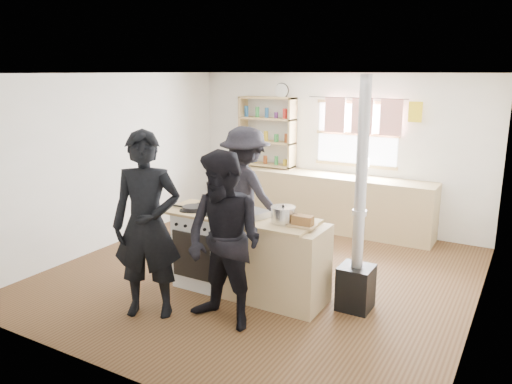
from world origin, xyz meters
TOP-DOWN VIEW (x-y plane):
  - ground at (0.00, 0.00)m, footprint 5.00×5.00m
  - back_counter at (0.00, 2.22)m, footprint 3.40×0.55m
  - shelving_unit at (-1.20, 2.34)m, footprint 1.00×0.28m
  - thermos at (0.60, 2.22)m, footprint 0.10×0.10m
  - cooking_island at (0.14, -0.55)m, footprint 1.97×0.64m
  - skillet_greens at (-0.55, -0.65)m, footprint 0.27×0.27m
  - roast_tray at (0.19, -0.52)m, footprint 0.38×0.34m
  - stockpot_stove at (-0.26, -0.44)m, footprint 0.24×0.24m
  - stockpot_counter at (0.58, -0.57)m, footprint 0.27×0.27m
  - bread_board at (0.82, -0.59)m, footprint 0.28×0.20m
  - flue_heater at (1.34, -0.31)m, footprint 0.35×0.35m
  - person_near_left at (-0.52, -1.49)m, footprint 0.85×0.74m
  - person_near_right at (0.31, -1.31)m, footprint 0.95×0.78m
  - person_far at (-0.50, 0.45)m, footprint 1.28×0.90m

SIDE VIEW (x-z plane):
  - ground at x=0.00m, z-range -0.01..0.00m
  - back_counter at x=0.00m, z-range 0.00..0.90m
  - cooking_island at x=0.14m, z-range 0.00..0.93m
  - flue_heater at x=1.34m, z-range -0.60..1.90m
  - person_near_right at x=0.31m, z-range 0.00..1.79m
  - person_far at x=-0.50m, z-range 0.00..1.81m
  - skillet_greens at x=-0.55m, z-range 0.93..0.98m
  - roast_tray at x=0.19m, z-range 0.93..1.01m
  - bread_board at x=0.82m, z-range 0.92..1.04m
  - person_near_left at x=-0.52m, z-range 0.00..1.96m
  - stockpot_stove at x=-0.26m, z-range 0.92..1.11m
  - stockpot_counter at x=0.58m, z-range 0.92..1.12m
  - thermos at x=0.60m, z-range 0.90..1.21m
  - shelving_unit at x=-1.20m, z-range 0.91..2.11m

